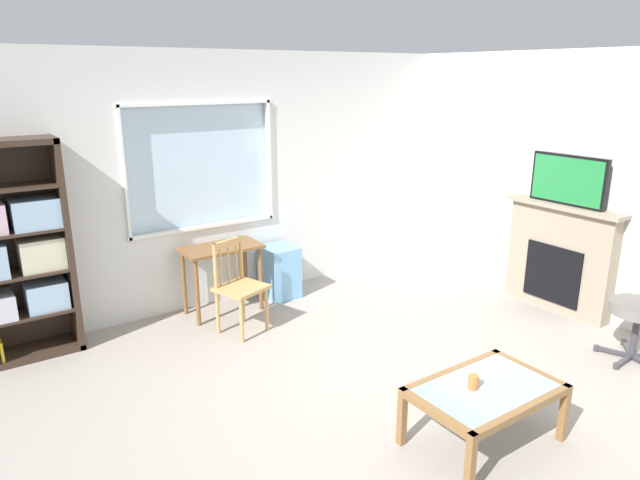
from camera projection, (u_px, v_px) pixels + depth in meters
The scene contains 11 objects.
ground at pixel (374, 394), 4.48m from camera, with size 6.54×5.95×0.02m, color #9E9389.
wall_back_with_window at pixel (232, 181), 6.08m from camera, with size 5.54×0.15×2.64m.
wall_right at pixel (598, 188), 5.64m from camera, with size 0.12×5.15×2.64m, color silver.
bookshelf at pixel (12, 257), 4.82m from camera, with size 0.90×0.38×1.91m.
desk_under_window at pixel (222, 259), 5.84m from camera, with size 0.81×0.45×0.72m.
wooden_chair at pixel (239, 286), 5.43m from camera, with size 0.52×0.51×0.90m.
plastic_drawer_unit at pixel (279, 271), 6.35m from camera, with size 0.35×0.40×0.58m, color #72ADDB.
fireplace at pixel (560, 257), 5.94m from camera, with size 0.26×1.25×1.13m.
tv at pixel (568, 180), 5.70m from camera, with size 0.06×0.81×0.50m.
coffee_table at pixel (485, 395), 3.78m from camera, with size 0.98×0.64×0.42m.
sippy_cup at pixel (473, 382), 3.75m from camera, with size 0.07×0.07×0.09m, color orange.
Camera 1 is at (-2.59, -3.02, 2.42)m, focal length 32.00 mm.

